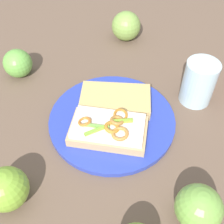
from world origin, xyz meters
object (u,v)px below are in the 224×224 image
object	(u,v)px
apple_2	(126,26)
apple_4	(18,63)
plate	(112,120)
apple_1	(6,189)
drinking_glass	(199,82)
apple_0	(199,208)
sandwich	(109,129)
bread_slice_side	(115,100)

from	to	relation	value
apple_2	apple_4	world-z (taller)	apple_2
plate	apple_1	xyz separation A→B (m)	(0.12, 0.22, 0.03)
plate	drinking_glass	size ratio (longest dim) A/B	2.64
apple_2	drinking_glass	world-z (taller)	drinking_glass
apple_0	apple_2	xyz separation A→B (m)	(0.25, -0.48, 0.00)
sandwich	apple_0	size ratio (longest dim) A/B	2.12
apple_0	apple_1	size ratio (longest dim) A/B	1.01
plate	apple_4	bearing A→B (deg)	-17.59
plate	sandwich	world-z (taller)	sandwich
apple_0	apple_1	xyz separation A→B (m)	(0.32, 0.06, -0.00)
sandwich	apple_0	distance (m)	0.23
sandwich	drinking_glass	world-z (taller)	drinking_glass
plate	drinking_glass	world-z (taller)	drinking_glass
apple_0	apple_4	size ratio (longest dim) A/B	1.10
sandwich	apple_4	size ratio (longest dim) A/B	2.33
bread_slice_side	apple_0	xyz separation A→B (m)	(-0.20, 0.21, 0.01)
apple_2	apple_4	bearing A→B (deg)	46.79
apple_1	apple_2	size ratio (longest dim) A/B	0.94
drinking_glass	sandwich	bearing A→B (deg)	46.13
apple_0	apple_2	world-z (taller)	apple_2
plate	apple_0	world-z (taller)	apple_0
plate	bread_slice_side	distance (m)	0.05
sandwich	drinking_glass	size ratio (longest dim) A/B	1.59
bread_slice_side	apple_2	distance (m)	0.28
plate	bread_slice_side	size ratio (longest dim) A/B	1.77
apple_1	apple_2	bearing A→B (deg)	-97.16
plate	bread_slice_side	world-z (taller)	bread_slice_side
apple_2	plate	bearing A→B (deg)	99.38
bread_slice_side	apple_0	world-z (taller)	apple_0
apple_1	bread_slice_side	bearing A→B (deg)	-113.30
sandwich	apple_4	distance (m)	0.31
plate	drinking_glass	distance (m)	0.21
sandwich	apple_1	distance (m)	0.22
sandwich	apple_0	bearing A→B (deg)	140.56
bread_slice_side	apple_1	bearing A→B (deg)	54.32
plate	apple_0	xyz separation A→B (m)	(-0.20, 0.17, 0.03)
drinking_glass	apple_2	bearing A→B (deg)	-41.64
bread_slice_side	sandwich	bearing A→B (deg)	84.77
apple_2	apple_1	bearing A→B (deg)	82.84
apple_4	drinking_glass	size ratio (longest dim) A/B	0.68
apple_1	drinking_glass	world-z (taller)	drinking_glass
apple_4	apple_1	bearing A→B (deg)	115.82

